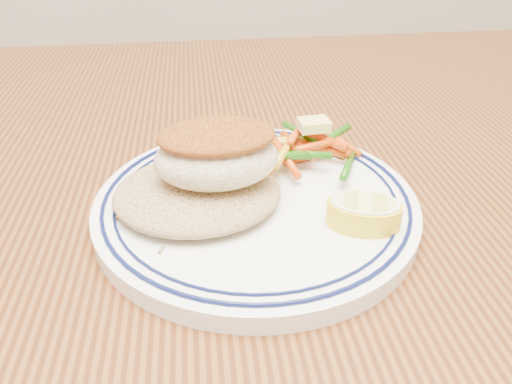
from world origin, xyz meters
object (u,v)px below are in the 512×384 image
object	(u,v)px
fish_fillet	(217,153)
dining_table	(259,265)
plate	(256,203)
vegetable_pile	(304,147)
lemon_wedge	(364,212)
rice_pilaf	(197,189)

from	to	relation	value
fish_fillet	dining_table	bearing A→B (deg)	52.41
dining_table	fish_fillet	world-z (taller)	fish_fillet
plate	vegetable_pile	world-z (taller)	vegetable_pile
plate	fish_fillet	bearing A→B (deg)	-179.58
fish_fillet	plate	bearing A→B (deg)	0.42
dining_table	fish_fillet	xyz separation A→B (m)	(-0.04, -0.05, 0.15)
plate	fish_fillet	xyz separation A→B (m)	(-0.03, -0.00, 0.05)
lemon_wedge	rice_pilaf	bearing A→B (deg)	159.48
plate	fish_fillet	size ratio (longest dim) A/B	2.65
dining_table	vegetable_pile	bearing A→B (deg)	7.89
dining_table	lemon_wedge	size ratio (longest dim) A/B	24.35
vegetable_pile	rice_pilaf	bearing A→B (deg)	-148.99
plate	dining_table	bearing A→B (deg)	79.96
lemon_wedge	vegetable_pile	bearing A→B (deg)	102.61
dining_table	lemon_wedge	distance (m)	0.17
lemon_wedge	plate	bearing A→B (deg)	147.42
dining_table	lemon_wedge	bearing A→B (deg)	-56.41
fish_fillet	rice_pilaf	bearing A→B (deg)	-173.38
fish_fillet	vegetable_pile	world-z (taller)	fish_fillet
plate	fish_fillet	world-z (taller)	fish_fillet
vegetable_pile	dining_table	bearing A→B (deg)	-172.11
fish_fillet	lemon_wedge	bearing A→B (deg)	-24.31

